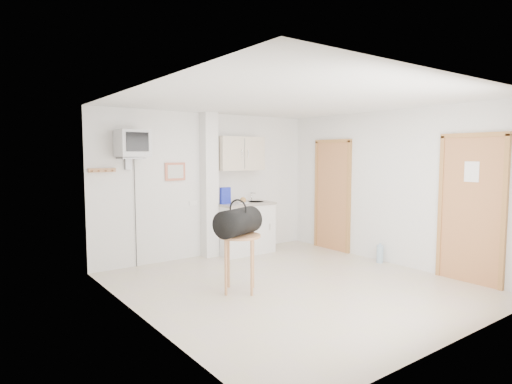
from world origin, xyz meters
TOP-DOWN VIEW (x-y plane):
  - ground at (0.00, 0.00)m, footprint 4.50×4.50m
  - room_envelope at (0.24, 0.09)m, footprint 4.24×4.54m
  - kitchenette at (0.57, 2.00)m, footprint 1.03×0.58m
  - crt_television at (-1.45, 2.02)m, footprint 0.44×0.45m
  - round_table at (-0.72, 0.22)m, footprint 0.54×0.54m
  - duffel_bag at (-0.76, 0.20)m, footprint 0.72×0.56m
  - water_bottle at (1.98, 0.07)m, footprint 0.11×0.11m

SIDE VIEW (x-z plane):
  - ground at x=0.00m, z-range 0.00..0.00m
  - water_bottle at x=1.98m, z-range -0.02..0.31m
  - round_table at x=-0.72m, z-range 0.25..1.00m
  - kitchenette at x=0.57m, z-range -0.25..1.85m
  - duffel_bag at x=-0.76m, z-range 0.69..1.16m
  - room_envelope at x=0.24m, z-range 0.26..2.81m
  - crt_television at x=-1.45m, z-range 0.86..3.01m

